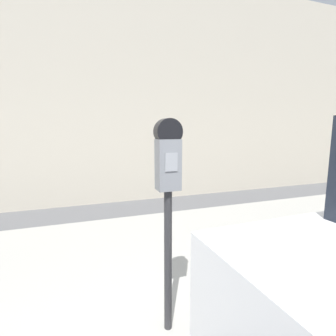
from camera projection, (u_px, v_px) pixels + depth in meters
The scene contains 3 objects.
sidewalk at pixel (166, 256), 3.23m from camera, with size 24.00×2.80×0.12m.
building_facade at pixel (122, 90), 5.58m from camera, with size 24.00×0.30×4.81m.
parking_meter at pixel (168, 183), 1.82m from camera, with size 0.18×0.13×1.57m.
Camera 1 is at (-0.99, -0.66, 1.63)m, focal length 28.00 mm.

